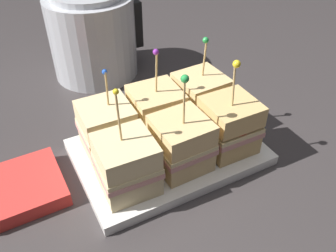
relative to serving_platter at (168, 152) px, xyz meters
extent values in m
plane|color=#383333|center=(0.00, 0.00, -0.01)|extent=(6.00, 6.00, 0.00)
cube|color=white|center=(0.00, 0.00, 0.00)|extent=(0.31, 0.21, 0.01)
cube|color=white|center=(0.00, 0.00, 0.00)|extent=(0.31, 0.21, 0.01)
cube|color=beige|center=(-0.09, -0.05, 0.03)|extent=(0.08, 0.08, 0.04)
cube|color=tan|center=(-0.09, -0.05, 0.05)|extent=(0.09, 0.09, 0.01)
cube|color=beige|center=(-0.09, -0.05, 0.06)|extent=(0.09, 0.09, 0.01)
cube|color=beige|center=(-0.09, -0.05, 0.08)|extent=(0.08, 0.08, 0.04)
cylinder|color=tan|center=(-0.09, -0.04, 0.13)|extent=(0.00, 0.01, 0.09)
sphere|color=yellow|center=(-0.09, -0.04, 0.17)|extent=(0.01, 0.01, 0.01)
cube|color=#DBB77A|center=(0.00, -0.04, 0.03)|extent=(0.08, 0.08, 0.04)
cube|color=tan|center=(0.00, -0.04, 0.05)|extent=(0.09, 0.09, 0.01)
cube|color=beige|center=(0.00, -0.04, 0.06)|extent=(0.09, 0.09, 0.01)
cube|color=#E8C281|center=(0.00, -0.04, 0.08)|extent=(0.08, 0.08, 0.04)
cylinder|color=tan|center=(0.00, -0.05, 0.13)|extent=(0.00, 0.00, 0.09)
sphere|color=green|center=(0.00, -0.05, 0.17)|extent=(0.01, 0.01, 0.01)
cube|color=tan|center=(0.09, -0.04, 0.03)|extent=(0.08, 0.08, 0.04)
cube|color=tan|center=(0.09, -0.04, 0.05)|extent=(0.09, 0.09, 0.01)
cube|color=beige|center=(0.09, -0.04, 0.06)|extent=(0.08, 0.08, 0.01)
cylinder|color=red|center=(0.09, -0.06, 0.06)|extent=(0.05, 0.05, 0.00)
cube|color=#E0B771|center=(0.09, -0.04, 0.08)|extent=(0.08, 0.08, 0.04)
cylinder|color=tan|center=(0.09, -0.05, 0.13)|extent=(0.00, 0.01, 0.08)
sphere|color=yellow|center=(0.09, -0.05, 0.17)|extent=(0.01, 0.01, 0.01)
cube|color=beige|center=(-0.09, 0.05, 0.03)|extent=(0.08, 0.08, 0.04)
cube|color=tan|center=(-0.09, 0.05, 0.05)|extent=(0.09, 0.09, 0.01)
cube|color=beige|center=(-0.09, 0.05, 0.06)|extent=(0.08, 0.08, 0.01)
cube|color=beige|center=(-0.09, 0.05, 0.08)|extent=(0.08, 0.08, 0.04)
cylinder|color=tan|center=(-0.08, 0.05, 0.12)|extent=(0.00, 0.01, 0.07)
sphere|color=blue|center=(-0.08, 0.05, 0.16)|extent=(0.01, 0.01, 0.01)
cube|color=#DBB77A|center=(0.00, 0.04, 0.03)|extent=(0.08, 0.08, 0.04)
cube|color=tan|center=(0.00, 0.04, 0.05)|extent=(0.09, 0.09, 0.01)
cube|color=beige|center=(0.00, 0.04, 0.06)|extent=(0.09, 0.09, 0.01)
cylinder|color=red|center=(0.00, 0.03, 0.06)|extent=(0.06, 0.06, 0.00)
cube|color=#E8C281|center=(0.00, 0.04, 0.08)|extent=(0.08, 0.08, 0.04)
cylinder|color=tan|center=(0.00, 0.04, 0.13)|extent=(0.00, 0.01, 0.08)
sphere|color=purple|center=(0.00, 0.04, 0.17)|extent=(0.01, 0.01, 0.01)
cube|color=#DBB77A|center=(0.09, 0.05, 0.03)|extent=(0.08, 0.08, 0.04)
cube|color=tan|center=(0.09, 0.05, 0.05)|extent=(0.09, 0.09, 0.01)
cube|color=beige|center=(0.09, 0.05, 0.06)|extent=(0.09, 0.09, 0.01)
cylinder|color=red|center=(0.09, 0.03, 0.06)|extent=(0.06, 0.06, 0.00)
cube|color=#E8C281|center=(0.09, 0.05, 0.08)|extent=(0.08, 0.08, 0.04)
cylinder|color=tan|center=(0.10, 0.05, 0.13)|extent=(0.00, 0.01, 0.08)
sphere|color=green|center=(0.10, 0.05, 0.17)|extent=(0.01, 0.01, 0.01)
cylinder|color=#B7BABF|center=(-0.01, 0.34, 0.08)|extent=(0.19, 0.19, 0.18)
cube|color=black|center=(0.10, 0.34, 0.09)|extent=(0.02, 0.02, 0.11)
cube|color=red|center=(-0.24, 0.03, 0.00)|extent=(0.12, 0.12, 0.02)
camera|label=1|loc=(-0.21, -0.40, 0.42)|focal=38.00mm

